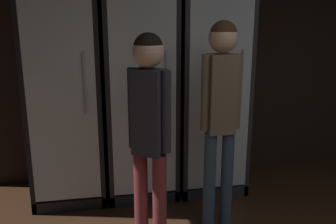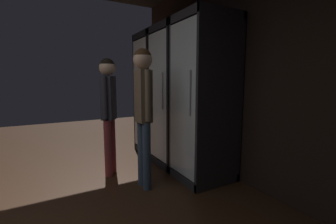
{
  "view_description": "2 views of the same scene",
  "coord_description": "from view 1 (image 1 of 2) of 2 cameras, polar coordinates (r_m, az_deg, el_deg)",
  "views": [
    {
      "loc": [
        -1.69,
        -0.69,
        1.65
      ],
      "look_at": [
        -1.12,
        2.42,
        0.83
      ],
      "focal_mm": 39.37,
      "sensor_mm": 36.0,
      "label": 1
    },
    {
      "loc": [
        1.58,
        0.87,
        1.27
      ],
      "look_at": [
        -1.25,
        2.43,
        0.82
      ],
      "focal_mm": 24.13,
      "sensor_mm": 36.0,
      "label": 2
    }
  ],
  "objects": [
    {
      "name": "cooler_left",
      "position": [
        3.46,
        -4.49,
        3.77
      ],
      "size": [
        0.63,
        0.7,
        2.07
      ],
      "color": "black",
      "rests_on": "ground"
    },
    {
      "name": "shopper_far",
      "position": [
        2.78,
        8.22,
        1.74
      ],
      "size": [
        0.32,
        0.22,
        1.63
      ],
      "color": "#384C66",
      "rests_on": "ground"
    },
    {
      "name": "shopper_near",
      "position": [
        2.42,
        -2.93,
        -1.56
      ],
      "size": [
        0.26,
        0.24,
        1.56
      ],
      "color": "brown",
      "rests_on": "ground"
    },
    {
      "name": "cooler_center",
      "position": [
        3.59,
        6.16,
        4.21
      ],
      "size": [
        0.63,
        0.7,
        2.07
      ],
      "color": "#2B2B30",
      "rests_on": "ground"
    },
    {
      "name": "cooler_far_left",
      "position": [
        3.46,
        -15.57,
        3.28
      ],
      "size": [
        0.63,
        0.7,
        2.07
      ],
      "color": "black",
      "rests_on": "ground"
    },
    {
      "name": "wall_back",
      "position": [
        4.1,
        14.3,
        10.58
      ],
      "size": [
        6.0,
        0.06,
        2.8
      ],
      "primitive_type": "cube",
      "color": "black",
      "rests_on": "ground"
    }
  ]
}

